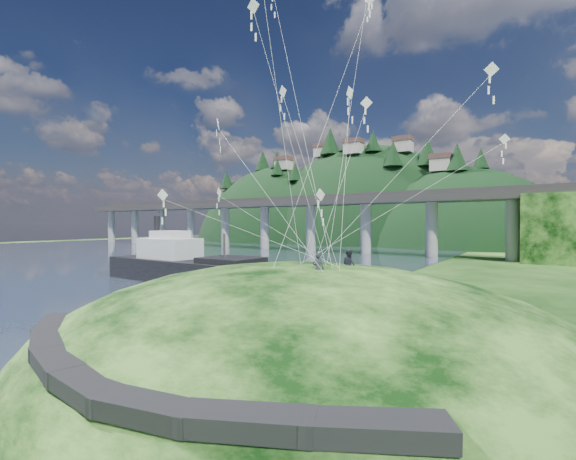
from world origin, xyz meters
The scene contains 10 objects.
ground centered at (0.00, 0.00, 0.00)m, with size 320.00×320.00×0.00m, color black.
water centered at (-72.00, 30.00, 0.01)m, with size 240.00×240.00×0.00m, color #31405B.
grass_hill centered at (8.00, 2.00, -1.50)m, with size 36.00×32.00×13.00m.
footpath centered at (7.46, -9.74, 2.08)m, with size 22.29×5.84×0.83m.
bridge centered at (-26.46, 70.07, 9.70)m, with size 160.00×11.00×15.00m.
far_ridge centered at (-43.58, 122.17, -7.44)m, with size 153.00×70.00×94.50m.
work_barge centered at (-18.46, 15.39, 2.13)m, with size 24.37×6.91×8.50m.
wooden_dock centered at (-3.97, 7.57, 0.40)m, with size 12.75×4.43×0.90m.
kite_flyers centered at (9.91, 2.99, 5.88)m, with size 1.37×4.04×1.93m.
kite_swarm centered at (6.80, 3.87, 16.63)m, with size 20.79×15.52×19.20m.
Camera 1 is at (20.28, -18.04, 7.51)m, focal length 24.00 mm.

